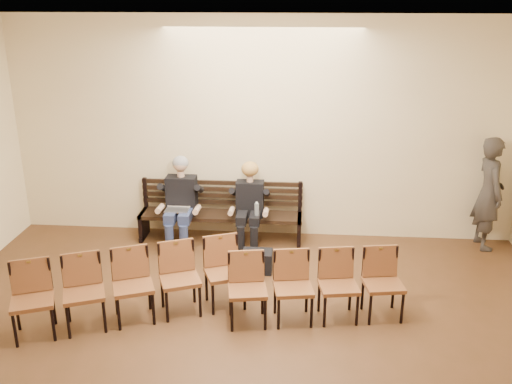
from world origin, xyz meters
TOP-DOWN VIEW (x-y plane):
  - room_walls at (0.00, 0.79)m, footprint 8.02×10.01m
  - bench at (-0.64, 4.65)m, footprint 2.60×0.90m
  - seated_man at (-1.25, 4.53)m, footprint 0.58×0.80m
  - seated_woman at (-0.16, 4.53)m, footprint 0.53×0.74m
  - laptop at (-1.27, 4.37)m, footprint 0.39×0.33m
  - water_bottle at (-0.03, 4.30)m, footprint 0.07×0.07m
  - bag at (0.04, 3.61)m, footprint 0.43×0.29m
  - passerby at (3.50, 4.75)m, footprint 0.56×0.79m
  - chair_row_front at (-1.36, 2.22)m, footprint 2.74×1.49m
  - chair_row_back at (0.84, 2.41)m, footprint 2.17×0.82m

SIDE VIEW (x-z plane):
  - bag at x=0.04m, z-range 0.00..0.31m
  - bench at x=-0.64m, z-range 0.00..0.45m
  - chair_row_back at x=0.84m, z-range 0.00..0.87m
  - chair_row_front at x=-1.36m, z-range 0.00..0.90m
  - water_bottle at x=-0.03m, z-range 0.45..0.67m
  - laptop at x=-1.27m, z-range 0.45..0.71m
  - seated_woman at x=-0.16m, z-range 0.00..1.24m
  - seated_man at x=-1.25m, z-range 0.00..1.40m
  - passerby at x=3.50m, z-range 0.00..2.04m
  - room_walls at x=0.00m, z-range 0.78..4.29m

